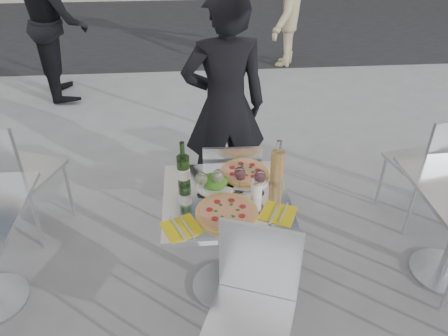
{
  "coord_description": "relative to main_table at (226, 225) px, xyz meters",
  "views": [
    {
      "loc": [
        -0.17,
        -1.99,
        2.26
      ],
      "look_at": [
        0.0,
        0.15,
        0.85
      ],
      "focal_mm": 35.0,
      "sensor_mm": 36.0,
      "label": 1
    }
  ],
  "objects": [
    {
      "name": "napkin_left",
      "position": [
        -0.26,
        -0.25,
        0.21
      ],
      "size": [
        0.24,
        0.24,
        0.01
      ],
      "rotation": [
        0.0,
        0.0,
        0.41
      ],
      "color": "gold",
      "rests_on": "main_table"
    },
    {
      "name": "pedestrian_b",
      "position": [
        1.19,
        4.18,
        0.22
      ],
      "size": [
        0.92,
        1.13,
        1.52
      ],
      "primitive_type": "imported",
      "rotation": [
        0.0,
        0.0,
        4.29
      ],
      "color": "tan",
      "rests_on": "ground"
    },
    {
      "name": "main_table",
      "position": [
        0.0,
        0.0,
        0.0
      ],
      "size": [
        0.72,
        0.72,
        0.75
      ],
      "color": "#B7BABF",
      "rests_on": "ground"
    },
    {
      "name": "side_chair_rfar",
      "position": [
        1.57,
        0.54,
        0.03
      ],
      "size": [
        0.52,
        0.53,
        0.97
      ],
      "rotation": [
        0.0,
        0.0,
        3.35
      ],
      "color": "silver",
      "rests_on": "ground"
    },
    {
      "name": "woman_diner",
      "position": [
        0.07,
        0.95,
        0.32
      ],
      "size": [
        0.67,
        0.47,
        1.73
      ],
      "primitive_type": "imported",
      "rotation": [
        0.0,
        0.0,
        3.23
      ],
      "color": "black",
      "rests_on": "ground"
    },
    {
      "name": "pedestrian_a",
      "position": [
        -1.72,
        3.37,
        0.36
      ],
      "size": [
        0.92,
        1.04,
        1.81
      ],
      "primitive_type": "imported",
      "rotation": [
        0.0,
        0.0,
        1.88
      ],
      "color": "black",
      "rests_on": "ground"
    },
    {
      "name": "sugar_shaker",
      "position": [
        0.17,
        -0.0,
        0.26
      ],
      "size": [
        0.06,
        0.06,
        0.11
      ],
      "color": "white",
      "rests_on": "main_table"
    },
    {
      "name": "wineglass_white_a",
      "position": [
        -0.14,
        0.03,
        0.32
      ],
      "size": [
        0.07,
        0.07,
        0.16
      ],
      "color": "white",
      "rests_on": "main_table"
    },
    {
      "name": "pizza_far",
      "position": [
        0.13,
        0.21,
        0.23
      ],
      "size": [
        0.34,
        0.34,
        0.03
      ],
      "color": "white",
      "rests_on": "main_table"
    },
    {
      "name": "chair_near",
      "position": [
        0.09,
        -0.55,
        -0.0
      ],
      "size": [
        0.54,
        0.54,
        0.91
      ],
      "rotation": [
        0.0,
        0.0,
        -0.36
      ],
      "color": "silver",
      "rests_on": "ground"
    },
    {
      "name": "wineglass_red_b",
      "position": [
        0.19,
        0.02,
        0.32
      ],
      "size": [
        0.07,
        0.07,
        0.16
      ],
      "color": "white",
      "rests_on": "main_table"
    },
    {
      "name": "side_chair_lfar",
      "position": [
        -1.45,
        0.64,
        0.06
      ],
      "size": [
        0.6,
        0.61,
        1.01
      ],
      "rotation": [
        0.0,
        0.0,
        2.77
      ],
      "color": "silver",
      "rests_on": "ground"
    },
    {
      "name": "wineglass_red_a",
      "position": [
        0.08,
        0.06,
        0.32
      ],
      "size": [
        0.07,
        0.07,
        0.16
      ],
      "color": "white",
      "rests_on": "main_table"
    },
    {
      "name": "salad_plate",
      "position": [
        -0.06,
        0.1,
        0.25
      ],
      "size": [
        0.22,
        0.22,
        0.09
      ],
      "color": "white",
      "rests_on": "main_table"
    },
    {
      "name": "napkin_right",
      "position": [
        0.27,
        -0.17,
        0.21
      ],
      "size": [
        0.24,
        0.24,
        0.01
      ],
      "rotation": [
        0.0,
        0.0,
        -0.45
      ],
      "color": "gold",
      "rests_on": "main_table"
    },
    {
      "name": "chair_far",
      "position": [
        0.08,
        0.49,
        -0.04
      ],
      "size": [
        0.4,
        0.41,
        0.84
      ],
      "rotation": [
        0.0,
        0.0,
        3.11
      ],
      "color": "silver",
      "rests_on": "ground"
    },
    {
      "name": "wine_bottle",
      "position": [
        -0.24,
        0.13,
        0.32
      ],
      "size": [
        0.07,
        0.08,
        0.29
      ],
      "color": "#2D5720",
      "rests_on": "main_table"
    },
    {
      "name": "carafe",
      "position": [
        0.31,
        0.11,
        0.33
      ],
      "size": [
        0.08,
        0.08,
        0.29
      ],
      "color": "#E4B661",
      "rests_on": "main_table"
    },
    {
      "name": "pizza_near",
      "position": [
        -0.01,
        -0.15,
        0.22
      ],
      "size": [
        0.34,
        0.34,
        0.02
      ],
      "color": "#E5B459",
      "rests_on": "main_table"
    },
    {
      "name": "ground",
      "position": [
        0.0,
        0.0,
        -0.54
      ],
      "size": [
        80.0,
        80.0,
        0.0
      ],
      "primitive_type": "plane",
      "color": "slate"
    },
    {
      "name": "street_asphalt",
      "position": [
        0.0,
        6.5,
        -0.54
      ],
      "size": [
        24.0,
        5.0,
        0.0
      ],
      "primitive_type": "cube",
      "color": "black",
      "rests_on": "ground"
    },
    {
      "name": "wineglass_white_b",
      "position": [
        -0.04,
        0.05,
        0.32
      ],
      "size": [
        0.07,
        0.07,
        0.16
      ],
      "color": "white",
      "rests_on": "main_table"
    }
  ]
}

